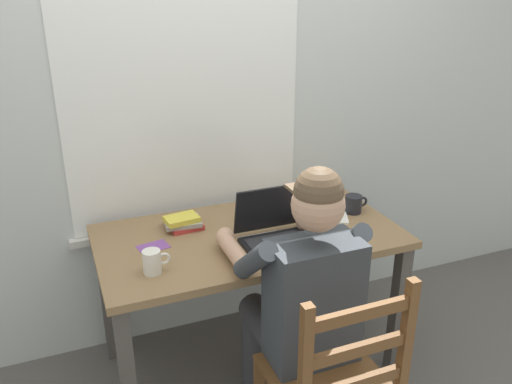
# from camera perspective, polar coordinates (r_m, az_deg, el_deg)

# --- Properties ---
(ground_plane) EXTENTS (8.00, 8.00, 0.00)m
(ground_plane) POSITION_cam_1_polar(r_m,az_deg,el_deg) (2.83, -0.67, -17.82)
(ground_plane) COLOR #56514C
(back_wall) EXTENTS (6.00, 0.08, 2.60)m
(back_wall) POSITION_cam_1_polar(r_m,az_deg,el_deg) (2.64, -4.44, 10.68)
(back_wall) COLOR beige
(back_wall) RESTS_ON ground
(desk) EXTENTS (1.37, 0.73, 0.73)m
(desk) POSITION_cam_1_polar(r_m,az_deg,el_deg) (2.47, -0.74, -6.51)
(desk) COLOR olive
(desk) RESTS_ON ground
(seated_person) EXTENTS (0.50, 0.60, 1.23)m
(seated_person) POSITION_cam_1_polar(r_m,az_deg,el_deg) (2.12, 4.85, -10.69)
(seated_person) COLOR #33383D
(seated_person) RESTS_ON ground
(wooden_chair) EXTENTS (0.42, 0.42, 0.92)m
(wooden_chair) POSITION_cam_1_polar(r_m,az_deg,el_deg) (2.06, 8.30, -19.79)
(wooden_chair) COLOR brown
(wooden_chair) RESTS_ON ground
(laptop) EXTENTS (0.33, 0.28, 0.23)m
(laptop) POSITION_cam_1_polar(r_m,az_deg,el_deg) (2.33, 2.28, -4.07)
(laptop) COLOR black
(laptop) RESTS_ON desk
(computer_mouse) EXTENTS (0.06, 0.10, 0.03)m
(computer_mouse) POSITION_cam_1_polar(r_m,az_deg,el_deg) (2.42, 7.78, -4.23)
(computer_mouse) COLOR black
(computer_mouse) RESTS_ON desk
(coffee_mug_white) EXTENTS (0.11, 0.07, 0.10)m
(coffee_mug_white) POSITION_cam_1_polar(r_m,az_deg,el_deg) (2.13, -11.08, -7.39)
(coffee_mug_white) COLOR silver
(coffee_mug_white) RESTS_ON desk
(coffee_mug_dark) EXTENTS (0.12, 0.08, 0.09)m
(coffee_mug_dark) POSITION_cam_1_polar(r_m,az_deg,el_deg) (2.66, 10.49, -1.27)
(coffee_mug_dark) COLOR black
(coffee_mug_dark) RESTS_ON desk
(coffee_mug_spare) EXTENTS (0.12, 0.08, 0.09)m
(coffee_mug_spare) POSITION_cam_1_polar(r_m,az_deg,el_deg) (2.60, 2.13, -1.44)
(coffee_mug_spare) COLOR white
(coffee_mug_spare) RESTS_ON desk
(book_stack_main) EXTENTS (0.18, 0.15, 0.07)m
(book_stack_main) POSITION_cam_1_polar(r_m,az_deg,el_deg) (2.48, -7.86, -3.24)
(book_stack_main) COLOR #BC332D
(book_stack_main) RESTS_ON desk
(paper_pile_near_laptop) EXTENTS (0.28, 0.26, 0.01)m
(paper_pile_near_laptop) POSITION_cam_1_polar(r_m,az_deg,el_deg) (2.61, 7.37, -2.47)
(paper_pile_near_laptop) COLOR silver
(paper_pile_near_laptop) RESTS_ON desk
(paper_pile_back_corner) EXTENTS (0.19, 0.17, 0.01)m
(paper_pile_back_corner) POSITION_cam_1_polar(r_m,az_deg,el_deg) (2.33, 0.87, -5.52)
(paper_pile_back_corner) COLOR white
(paper_pile_back_corner) RESTS_ON desk
(landscape_photo_print) EXTENTS (0.14, 0.11, 0.00)m
(landscape_photo_print) POSITION_cam_1_polar(r_m,az_deg,el_deg) (2.35, -11.02, -5.81)
(landscape_photo_print) COLOR #7A4293
(landscape_photo_print) RESTS_ON desk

